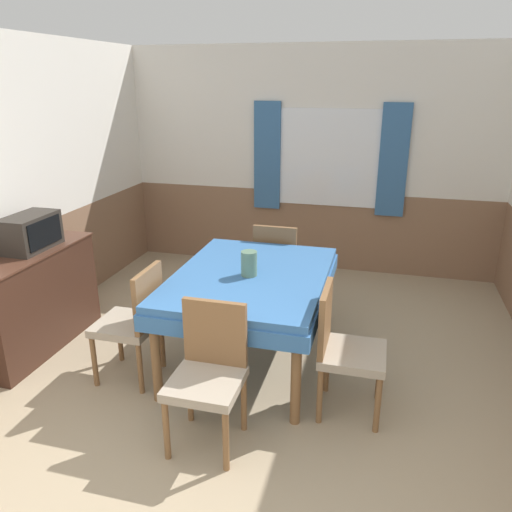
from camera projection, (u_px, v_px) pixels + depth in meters
wall_back at (312, 162)px, 5.86m from camera, size 4.77×0.10×2.60m
wall_left at (17, 191)px, 4.33m from camera, size 0.05×4.88×2.60m
dining_table at (251, 286)px, 3.96m from camera, size 1.20×1.61×0.77m
chair_right_near at (343, 346)px, 3.39m from camera, size 0.44×0.44×0.92m
chair_left_near at (134, 319)px, 3.77m from camera, size 0.44×0.44×0.92m
chair_head_window at (277, 263)px, 4.92m from camera, size 0.44×0.44×0.92m
chair_head_near at (209, 370)px, 3.12m from camera, size 0.44×0.44×0.92m
sideboard at (33, 300)px, 4.25m from camera, size 0.46×1.28×0.87m
tv at (30, 232)px, 4.14m from camera, size 0.29×0.49×0.29m
vase at (249, 263)px, 3.86m from camera, size 0.13×0.13×0.20m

